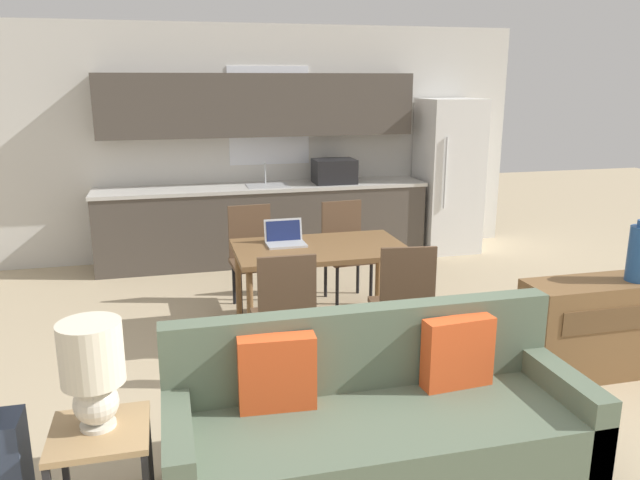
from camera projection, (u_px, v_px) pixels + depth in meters
ground_plane at (392, 477)px, 3.37m from camera, size 20.00×20.00×0.00m
wall_back at (258, 143)px, 7.38m from camera, size 6.40×0.07×2.70m
kitchen_counter at (264, 190)px, 7.23m from camera, size 3.80×0.65×2.15m
refrigerator at (448, 176)px, 7.66m from camera, size 0.68×0.71×1.86m
dining_table at (320, 254)px, 5.13m from camera, size 1.40×0.87×0.75m
couch at (376, 419)px, 3.30m from camera, size 2.19×0.80×0.88m
side_table at (103, 465)px, 2.86m from camera, size 0.44×0.44×0.55m
table_lamp at (93, 367)px, 2.76m from camera, size 0.28×0.28×0.51m
credenza at (599, 327)px, 4.48m from camera, size 1.12×0.40×0.71m
dining_chair_near_right at (403, 300)px, 4.57m from camera, size 0.47×0.47×0.95m
dining_chair_far_right at (345, 247)px, 6.00m from camera, size 0.45×0.45×0.95m
dining_chair_far_left at (253, 253)px, 5.80m from camera, size 0.44×0.44×0.95m
dining_chair_near_left at (285, 311)px, 4.35m from camera, size 0.43×0.43×0.95m
laptop at (285, 238)px, 5.18m from camera, size 0.32×0.26×0.20m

